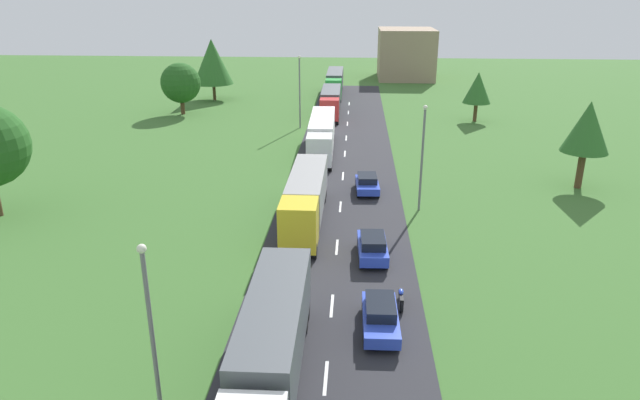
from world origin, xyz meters
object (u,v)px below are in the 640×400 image
distant_building (406,54)px  car_third (372,246)px  truck_fourth (331,101)px  truck_second (306,197)px  lamppost_second (422,153)px  car_second (380,316)px  motorcycle_courier (401,298)px  tree_elm (587,128)px  lamppost_lead (151,326)px  tree_oak (181,83)px  truck_lead (271,345)px  lamppost_third (300,88)px  truck_fifth (335,82)px  tree_ash (212,62)px  tree_pine (478,88)px  car_fourth (367,183)px  truck_third (322,133)px

distant_building → car_third: bearing=-95.8°
truck_fourth → truck_second: bearing=-90.1°
distant_building → lamppost_second: bearing=-93.4°
car_second → motorcycle_courier: 2.71m
lamppost_second → tree_elm: (14.49, 6.35, 0.73)m
car_third → lamppost_second: lamppost_second is taller
truck_second → lamppost_second: bearing=21.1°
car_third → lamppost_lead: lamppost_lead is taller
car_second → tree_oak: 58.12m
car_second → lamppost_lead: size_ratio=0.57×
truck_lead → tree_oak: size_ratio=1.86×
lamppost_lead → lamppost_third: size_ratio=0.88×
tree_oak → lamppost_lead: bearing=-74.3°
car_third → lamppost_lead: bearing=-120.2°
car_third → lamppost_third: bearing=102.7°
truck_fifth → tree_ash: bearing=-163.9°
tree_pine → truck_second: bearing=-117.9°
lamppost_second → tree_elm: 15.83m
truck_fourth → car_third: size_ratio=2.82×
tree_pine → motorcycle_courier: bearing=-105.3°
truck_fifth → lamppost_second: (8.71, -51.37, 2.43)m
truck_lead → lamppost_lead: bearing=-151.6°
car_fourth → motorcycle_courier: car_fourth is taller
car_second → car_fourth: 20.99m
car_third → tree_elm: size_ratio=0.57×
truck_lead → truck_fourth: (-0.10, 57.03, -0.11)m
motorcycle_courier → tree_ash: size_ratio=0.21×
car_fourth → truck_fourth: bearing=98.3°
truck_fifth → car_second: size_ratio=3.28×
car_second → lamppost_lead: bearing=-142.4°
truck_fourth → motorcycle_courier: size_ratio=6.34×
truck_lead → truck_fifth: truck_fifth is taller
car_second → car_third: car_third is taller
car_second → car_third: size_ratio=1.02×
truck_lead → car_fourth: (4.48, 25.68, -1.33)m
car_fourth → lamppost_lead: size_ratio=0.53×
truck_fifth → lamppost_lead: bearing=-93.0°
lamppost_lead → distant_building: bearing=79.9°
truck_fifth → lamppost_third: lamppost_third is taller
truck_second → truck_third: bearing=90.1°
tree_oak → motorcycle_courier: bearing=-61.6°
truck_fourth → lamppost_third: 8.78m
truck_third → lamppost_third: lamppost_third is taller
truck_lead → car_third: (4.64, 12.89, -1.27)m
car_second → motorcycle_courier: bearing=63.1°
lamppost_second → tree_pine: (10.54, 32.88, -0.27)m
lamppost_third → truck_fourth: bearing=65.0°
lamppost_third → tree_ash: size_ratio=0.95×
motorcycle_courier → lamppost_lead: bearing=-137.7°
truck_fifth → tree_elm: size_ratio=1.92×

